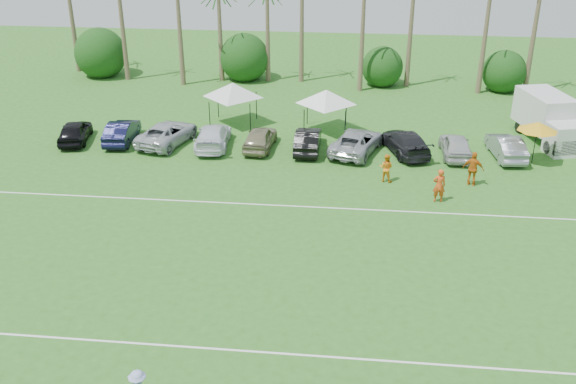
# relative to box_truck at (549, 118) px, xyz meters

# --- Properties ---
(field_lines) EXTENTS (80.00, 12.10, 0.01)m
(field_lines) POSITION_rel_box_truck_xyz_m (-16.61, -17.48, -1.65)
(field_lines) COLOR white
(field_lines) RESTS_ON ground
(bush_tree_0) EXTENTS (4.00, 4.00, 4.00)m
(bush_tree_0) POSITION_rel_box_truck_xyz_m (-35.61, 13.52, 0.14)
(bush_tree_0) COLOR brown
(bush_tree_0) RESTS_ON ground
(bush_tree_1) EXTENTS (4.00, 4.00, 4.00)m
(bush_tree_1) POSITION_rel_box_truck_xyz_m (-22.61, 13.52, 0.14)
(bush_tree_1) COLOR brown
(bush_tree_1) RESTS_ON ground
(bush_tree_2) EXTENTS (4.00, 4.00, 4.00)m
(bush_tree_2) POSITION_rel_box_truck_xyz_m (-10.61, 13.52, 0.14)
(bush_tree_2) COLOR brown
(bush_tree_2) RESTS_ON ground
(bush_tree_3) EXTENTS (4.00, 4.00, 4.00)m
(bush_tree_3) POSITION_rel_box_truck_xyz_m (-0.61, 13.52, 0.14)
(bush_tree_3) COLOR brown
(bush_tree_3) RESTS_ON ground
(sideline_player_a) EXTENTS (0.72, 0.50, 1.88)m
(sideline_player_a) POSITION_rel_box_truck_xyz_m (-8.11, -10.05, -0.71)
(sideline_player_a) COLOR #D74A17
(sideline_player_a) RESTS_ON ground
(sideline_player_b) EXTENTS (0.97, 0.85, 1.67)m
(sideline_player_b) POSITION_rel_box_truck_xyz_m (-10.86, -7.67, -0.82)
(sideline_player_b) COLOR orange
(sideline_player_b) RESTS_ON ground
(sideline_player_c) EXTENTS (1.27, 0.84, 2.00)m
(sideline_player_c) POSITION_rel_box_truck_xyz_m (-5.98, -7.68, -0.65)
(sideline_player_c) COLOR #CB6416
(sideline_player_c) RESTS_ON ground
(box_truck) EXTENTS (3.68, 6.38, 3.10)m
(box_truck) POSITION_rel_box_truck_xyz_m (0.00, 0.00, 0.00)
(box_truck) COLOR silver
(box_truck) RESTS_ON ground
(canopy_tent_left) EXTENTS (4.40, 4.40, 3.56)m
(canopy_tent_left) POSITION_rel_box_truck_xyz_m (-21.38, 1.18, 1.39)
(canopy_tent_left) COLOR black
(canopy_tent_left) RESTS_ON ground
(canopy_tent_right) EXTENTS (4.28, 4.28, 3.47)m
(canopy_tent_right) POSITION_rel_box_truck_xyz_m (-14.78, 0.45, 1.31)
(canopy_tent_right) COLOR black
(canopy_tent_right) RESTS_ON ground
(market_umbrella) EXTENTS (2.41, 2.41, 2.69)m
(market_umbrella) POSITION_rel_box_truck_xyz_m (-1.79, -4.04, 0.76)
(market_umbrella) COLOR black
(market_umbrella) RESTS_ON ground
(parked_car_0) EXTENTS (2.50, 4.50, 1.45)m
(parked_car_0) POSITION_rel_box_truck_xyz_m (-31.27, -3.39, -0.93)
(parked_car_0) COLOR black
(parked_car_0) RESTS_ON ground
(parked_car_1) EXTENTS (1.86, 4.49, 1.45)m
(parked_car_1) POSITION_rel_box_truck_xyz_m (-28.16, -3.07, -0.93)
(parked_car_1) COLOR black
(parked_car_1) RESTS_ON ground
(parked_car_2) EXTENTS (3.61, 5.64, 1.45)m
(parked_car_2) POSITION_rel_box_truck_xyz_m (-25.05, -3.09, -0.93)
(parked_car_2) COLOR #B0B4B9
(parked_car_2) RESTS_ON ground
(parked_car_3) EXTENTS (2.42, 5.13, 1.45)m
(parked_car_3) POSITION_rel_box_truck_xyz_m (-21.94, -3.29, -0.93)
(parked_car_3) COLOR white
(parked_car_3) RESTS_ON ground
(parked_car_4) EXTENTS (1.97, 4.35, 1.45)m
(parked_car_4) POSITION_rel_box_truck_xyz_m (-18.82, -3.30, -0.93)
(parked_car_4) COLOR gray
(parked_car_4) RESTS_ON ground
(parked_car_5) EXTENTS (1.55, 4.40, 1.45)m
(parked_car_5) POSITION_rel_box_truck_xyz_m (-15.71, -3.38, -0.93)
(parked_car_5) COLOR black
(parked_car_5) RESTS_ON ground
(parked_car_6) EXTENTS (3.83, 5.68, 1.45)m
(parked_car_6) POSITION_rel_box_truck_xyz_m (-12.60, -3.34, -0.93)
(parked_car_6) COLOR #9DA0A6
(parked_car_6) RESTS_ON ground
(parked_car_7) EXTENTS (3.43, 5.36, 1.45)m
(parked_car_7) POSITION_rel_box_truck_xyz_m (-9.49, -3.07, -0.93)
(parked_car_7) COLOR black
(parked_car_7) RESTS_ON ground
(parked_car_8) EXTENTS (1.78, 4.28, 1.45)m
(parked_car_8) POSITION_rel_box_truck_xyz_m (-6.37, -3.33, -0.93)
(parked_car_8) COLOR #B8B8B8
(parked_car_8) RESTS_ON ground
(parked_car_9) EXTENTS (1.97, 4.52, 1.45)m
(parked_car_9) POSITION_rel_box_truck_xyz_m (-3.26, -3.18, -0.93)
(parked_car_9) COLOR gray
(parked_car_9) RESTS_ON ground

